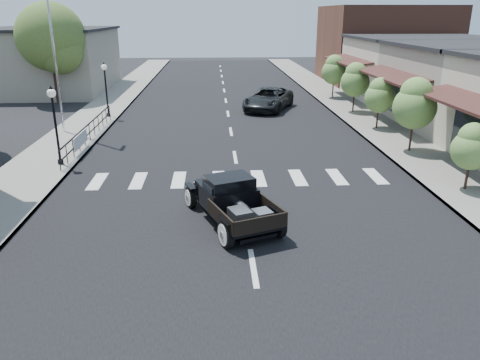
{
  "coord_description": "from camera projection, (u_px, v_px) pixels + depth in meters",
  "views": [
    {
      "loc": [
        -0.96,
        -13.69,
        6.26
      ],
      "look_at": [
        -0.11,
        1.09,
        1.0
      ],
      "focal_mm": 35.0,
      "sensor_mm": 36.0,
      "label": 1
    }
  ],
  "objects": [
    {
      "name": "small_tree_a",
      "position": [
        470.0,
        158.0,
        16.93
      ],
      "size": [
        1.44,
        1.44,
        2.4
      ],
      "primitive_type": null,
      "color": "#5B833C",
      "rests_on": "sidewalk_right"
    },
    {
      "name": "small_tree_b",
      "position": [
        413.0,
        116.0,
        21.66
      ],
      "size": [
        1.99,
        1.99,
        3.31
      ],
      "primitive_type": null,
      "color": "#5B833C",
      "rests_on": "sidewalk_right"
    },
    {
      "name": "ground",
      "position": [
        245.0,
        221.0,
        15.02
      ],
      "size": [
        120.0,
        120.0,
        0.0
      ],
      "primitive_type": "plane",
      "color": "black",
      "rests_on": "ground"
    },
    {
      "name": "low_building_left",
      "position": [
        47.0,
        61.0,
        39.71
      ],
      "size": [
        10.0,
        12.0,
        5.0
      ],
      "primitive_type": "cube",
      "color": "#A19887",
      "rests_on": "ground"
    },
    {
      "name": "far_building_right",
      "position": [
        384.0,
        45.0,
        44.79
      ],
      "size": [
        11.0,
        10.0,
        7.0
      ],
      "primitive_type": "cube",
      "color": "brown",
      "rests_on": "ground"
    },
    {
      "name": "road",
      "position": [
        229.0,
        120.0,
        29.13
      ],
      "size": [
        14.0,
        80.0,
        0.02
      ],
      "primitive_type": "cube",
      "color": "black",
      "rests_on": "ground"
    },
    {
      "name": "lamp_post_b",
      "position": [
        56.0,
        126.0,
        19.65
      ],
      "size": [
        0.36,
        0.36,
        3.35
      ],
      "primitive_type": null,
      "color": "black",
      "rests_on": "sidewalk_left"
    },
    {
      "name": "flagpole",
      "position": [
        49.0,
        12.0,
        23.68
      ],
      "size": [
        0.12,
        0.12,
        12.42
      ],
      "primitive_type": "cylinder",
      "color": "silver",
      "rests_on": "sidewalk_left"
    },
    {
      "name": "small_tree_c",
      "position": [
        379.0,
        104.0,
        26.17
      ],
      "size": [
        1.63,
        1.63,
        2.72
      ],
      "primitive_type": null,
      "color": "#5B833C",
      "rests_on": "sidewalk_right"
    },
    {
      "name": "sidewalk_left",
      "position": [
        91.0,
        121.0,
        28.65
      ],
      "size": [
        3.0,
        80.0,
        0.15
      ],
      "primitive_type": "cube",
      "color": "gray",
      "rests_on": "ground"
    },
    {
      "name": "small_tree_d",
      "position": [
        355.0,
        88.0,
        30.58
      ],
      "size": [
        1.85,
        1.85,
        3.08
      ],
      "primitive_type": null,
      "color": "#5B833C",
      "rests_on": "sidewalk_right"
    },
    {
      "name": "storefront_far",
      "position": [
        421.0,
        70.0,
        35.77
      ],
      "size": [
        10.0,
        9.0,
        4.5
      ],
      "primitive_type": "cube",
      "color": "beige",
      "rests_on": "ground"
    },
    {
      "name": "small_tree_e",
      "position": [
        334.0,
        77.0,
        35.82
      ],
      "size": [
        1.86,
        1.86,
        3.11
      ],
      "primitive_type": null,
      "color": "#5B833C",
      "rests_on": "sidewalk_right"
    },
    {
      "name": "second_car",
      "position": [
        268.0,
        99.0,
        32.14
      ],
      "size": [
        4.36,
        5.86,
        1.48
      ],
      "primitive_type": "imported",
      "rotation": [
        0.0,
        0.0,
        -0.41
      ],
      "color": "black",
      "rests_on": "ground"
    },
    {
      "name": "road_markings",
      "position": [
        232.0,
        141.0,
        24.43
      ],
      "size": [
        12.0,
        60.0,
        0.06
      ],
      "primitive_type": null,
      "color": "silver",
      "rests_on": "ground"
    },
    {
      "name": "sidewalk_right",
      "position": [
        363.0,
        118.0,
        29.57
      ],
      "size": [
        3.0,
        80.0,
        0.15
      ],
      "primitive_type": "cube",
      "color": "gray",
      "rests_on": "ground"
    },
    {
      "name": "hotrod_pickup",
      "position": [
        232.0,
        200.0,
        14.66
      ],
      "size": [
        3.46,
        4.79,
        1.51
      ],
      "primitive_type": null,
      "rotation": [
        0.0,
        0.0,
        0.37
      ],
      "color": "black",
      "rests_on": "ground"
    },
    {
      "name": "lamp_post_c",
      "position": [
        106.0,
        90.0,
        29.05
      ],
      "size": [
        0.36,
        0.36,
        3.35
      ],
      "primitive_type": null,
      "color": "black",
      "rests_on": "sidewalk_left"
    },
    {
      "name": "banner",
      "position": [
        81.0,
        145.0,
        22.01
      ],
      "size": [
        0.04,
        2.2,
        0.6
      ],
      "primitive_type": null,
      "color": "silver",
      "rests_on": "sidewalk_left"
    },
    {
      "name": "big_tree_far",
      "position": [
        53.0,
        53.0,
        33.84
      ],
      "size": [
        4.88,
        4.88,
        7.16
      ],
      "primitive_type": null,
      "color": "#4A622A",
      "rests_on": "ground"
    },
    {
      "name": "railing",
      "position": [
        89.0,
        131.0,
        23.82
      ],
      "size": [
        0.08,
        10.0,
        1.0
      ],
      "primitive_type": null,
      "color": "black",
      "rests_on": "sidewalk_left"
    }
  ]
}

